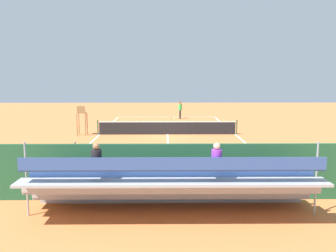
% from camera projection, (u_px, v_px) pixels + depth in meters
% --- Properties ---
extents(ground_plane, '(60.00, 60.00, 0.00)m').
position_uv_depth(ground_plane, '(167.00, 134.00, 26.83)').
color(ground_plane, '#C66B38').
extents(court_line_markings, '(10.10, 22.20, 0.01)m').
position_uv_depth(court_line_markings, '(167.00, 134.00, 26.86)').
color(court_line_markings, white).
rests_on(court_line_markings, ground).
extents(tennis_net, '(10.30, 0.10, 1.07)m').
position_uv_depth(tennis_net, '(167.00, 128.00, 26.76)').
color(tennis_net, black).
rests_on(tennis_net, ground).
extents(backdrop_wall, '(18.00, 0.16, 2.00)m').
position_uv_depth(backdrop_wall, '(171.00, 172.00, 12.83)').
color(backdrop_wall, '#235633').
rests_on(backdrop_wall, ground).
extents(bleacher_stand, '(9.06, 2.40, 2.48)m').
position_uv_depth(bleacher_stand, '(173.00, 185.00, 11.52)').
color(bleacher_stand, '#9EA0A5').
rests_on(bleacher_stand, ground).
extents(umpire_chair, '(0.67, 0.67, 2.14)m').
position_uv_depth(umpire_chair, '(82.00, 117.00, 26.33)').
color(umpire_chair, olive).
rests_on(umpire_chair, ground).
extents(courtside_bench, '(1.80, 0.40, 0.93)m').
position_uv_depth(courtside_bench, '(221.00, 178.00, 13.63)').
color(courtside_bench, '#33383D').
rests_on(courtside_bench, ground).
extents(equipment_bag, '(0.90, 0.36, 0.36)m').
position_uv_depth(equipment_bag, '(164.00, 189.00, 13.53)').
color(equipment_bag, black).
rests_on(equipment_bag, ground).
extents(tennis_player, '(0.42, 0.55, 1.93)m').
position_uv_depth(tennis_player, '(180.00, 108.00, 36.32)').
color(tennis_player, black).
rests_on(tennis_player, ground).
extents(tennis_racket, '(0.53, 0.49, 0.03)m').
position_uv_depth(tennis_racket, '(174.00, 118.00, 36.74)').
color(tennis_racket, black).
rests_on(tennis_racket, ground).
extents(tennis_ball_near, '(0.07, 0.07, 0.07)m').
position_uv_depth(tennis_ball_near, '(169.00, 124.00, 32.54)').
color(tennis_ball_near, '#CCDB33').
rests_on(tennis_ball_near, ground).
extents(tennis_ball_far, '(0.07, 0.07, 0.07)m').
position_uv_depth(tennis_ball_far, '(158.00, 121.00, 33.99)').
color(tennis_ball_far, '#CCDB33').
rests_on(tennis_ball_far, ground).
extents(line_judge, '(0.42, 0.55, 1.93)m').
position_uv_depth(line_judge, '(71.00, 166.00, 13.53)').
color(line_judge, '#232328').
rests_on(line_judge, ground).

